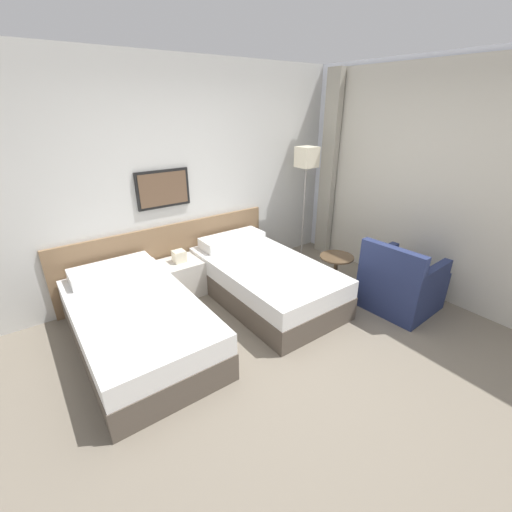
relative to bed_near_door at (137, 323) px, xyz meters
name	(u,v)px	position (x,y,z in m)	size (l,w,h in m)	color
ground_plane	(291,355)	(1.11, -1.01, -0.25)	(16.00, 16.00, 0.00)	slate
wall_headboard	(186,183)	(1.09, 1.00, 1.05)	(10.00, 0.10, 2.70)	silver
wall_window	(455,188)	(3.32, -1.16, 1.09)	(0.21, 4.48, 2.70)	white
bed_near_door	(137,323)	(0.00, 0.00, 0.00)	(1.06, 1.90, 0.61)	brown
bed_near_window	(264,279)	(1.54, 0.00, 0.00)	(1.06, 1.90, 0.61)	brown
nightstand	(181,277)	(0.77, 0.68, -0.02)	(0.52, 0.43, 0.58)	beige
floor_lamp	(306,166)	(2.71, 0.58, 1.16)	(0.25, 0.25, 1.66)	#9E9993
side_table	(336,267)	(2.35, -0.41, 0.09)	(0.41, 0.41, 0.49)	brown
armchair	(400,285)	(2.68, -1.10, 0.04)	(0.79, 0.77, 0.83)	navy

